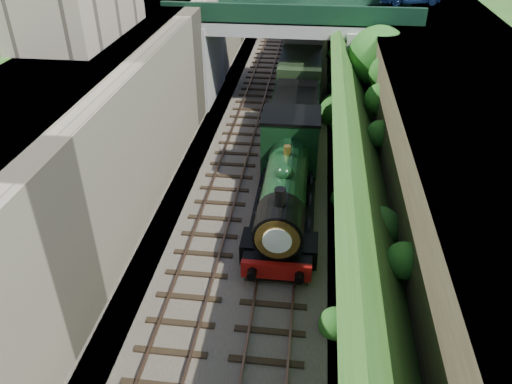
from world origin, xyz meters
The scene contains 14 objects.
ground centered at (0.00, 0.00, 0.00)m, with size 160.00×160.00×0.00m, color #1E4714.
trackbed centered at (0.00, 20.00, 0.10)m, with size 10.00×90.00×0.20m, color #473F38.
retaining_wall centered at (-5.50, 20.00, 3.50)m, with size 1.00×90.00×7.00m, color #756B56.
street_plateau_left centered at (-9.00, 20.00, 3.50)m, with size 6.00×90.00×7.00m, color #262628.
street_plateau_right centered at (9.50, 20.00, 3.12)m, with size 8.00×90.00×6.25m, color #262628.
embankment_slope centered at (4.94, 19.36, 2.67)m, with size 4.59×90.00×6.36m.
track_left centered at (-2.00, 20.00, 0.25)m, with size 2.50×90.00×0.20m.
track_right centered at (1.20, 20.00, 0.25)m, with size 2.50×90.00×0.20m.
road_bridge centered at (0.94, 24.00, 4.08)m, with size 16.00×6.40×7.25m.
tree centered at (5.91, 19.61, 4.65)m, with size 3.60×3.80×6.60m.
locomotive centered at (1.20, 9.33, 1.89)m, with size 3.10×10.22×3.83m.
tender centered at (1.20, 16.69, 1.62)m, with size 2.70×6.00×3.05m.
coach_front centered at (1.20, 29.29, 2.05)m, with size 2.90×18.00×3.70m.
coach_middle centered at (1.20, 48.09, 2.05)m, with size 2.90×18.00×3.70m.
Camera 1 is at (2.18, -10.10, 13.62)m, focal length 35.00 mm.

